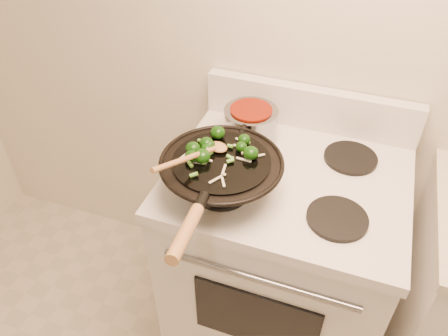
% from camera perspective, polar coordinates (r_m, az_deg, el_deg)
% --- Properties ---
extents(stove, '(0.78, 0.67, 1.08)m').
position_cam_1_polar(stove, '(1.78, 7.06, -11.81)').
color(stove, white).
rests_on(stove, ground).
extents(wok, '(0.37, 0.62, 0.19)m').
position_cam_1_polar(wok, '(1.32, -0.38, -0.79)').
color(wok, black).
rests_on(wok, stove).
extents(stirfry, '(0.24, 0.24, 0.04)m').
position_cam_1_polar(stirfry, '(1.31, -1.13, 2.66)').
color(stirfry, '#0F3608').
rests_on(stirfry, wok).
extents(wooden_spoon, '(0.14, 0.28, 0.09)m').
position_cam_1_polar(wooden_spoon, '(1.27, -3.03, 1.94)').
color(wooden_spoon, '#AB7543').
rests_on(wooden_spoon, wok).
extents(saucepan, '(0.19, 0.31, 0.11)m').
position_cam_1_polar(saucepan, '(1.55, 3.47, 5.92)').
color(saucepan, gray).
rests_on(saucepan, stove).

